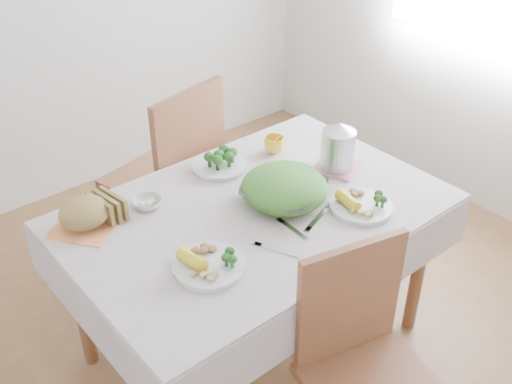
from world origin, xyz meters
TOP-DOWN VIEW (x-y plane):
  - floor at (0.00, 0.00)m, footprint 3.60×3.60m
  - dining_table at (0.00, 0.00)m, footprint 1.40×0.90m
  - tablecloth at (0.00, 0.00)m, footprint 1.50×1.00m
  - chair_far at (0.03, 0.78)m, footprint 0.57×0.57m
  - salad_bowl at (0.12, -0.04)m, footprint 0.43×0.43m
  - dinner_plate_left at (-0.36, -0.18)m, footprint 0.31×0.31m
  - dinner_plate_right at (0.32, -0.27)m, footprint 0.35×0.35m
  - broccoli_plate at (0.08, 0.34)m, footprint 0.29×0.29m
  - napkin at (-0.57, 0.32)m, footprint 0.32×0.32m
  - bread_loaf at (-0.57, 0.32)m, footprint 0.22×0.21m
  - fruit_bowl at (-0.33, 0.28)m, footprint 0.14×0.14m
  - yellow_mug at (0.36, 0.30)m, footprint 0.12×0.12m
  - pink_tray at (0.47, 0.00)m, footprint 0.23×0.23m
  - electric_kettle at (0.47, 0.00)m, footprint 0.18×0.18m
  - fork_left at (-0.11, -0.26)m, footprint 0.10×0.17m
  - fork_right at (0.02, -0.20)m, footprint 0.02×0.17m
  - knife at (0.13, -0.21)m, footprint 0.17×0.08m

SIDE VIEW (x-z plane):
  - floor at x=0.00m, z-range 0.00..0.00m
  - dining_table at x=0.00m, z-range 0.00..0.75m
  - chair_far at x=0.03m, z-range -0.06..0.99m
  - tablecloth at x=0.00m, z-range 0.75..0.76m
  - napkin at x=-0.57m, z-range 0.76..0.77m
  - fork_left at x=-0.11m, z-range 0.76..0.77m
  - fork_right at x=0.02m, z-range 0.76..0.77m
  - knife at x=0.13m, z-range 0.76..0.77m
  - pink_tray at x=0.47m, z-range 0.76..0.78m
  - broccoli_plate at x=0.08m, z-range 0.76..0.78m
  - dinner_plate_left at x=-0.36m, z-range 0.76..0.78m
  - dinner_plate_right at x=0.32m, z-range 0.76..0.78m
  - fruit_bowl at x=-0.33m, z-range 0.76..0.80m
  - yellow_mug at x=0.36m, z-range 0.76..0.84m
  - salad_bowl at x=0.12m, z-range 0.76..0.84m
  - bread_loaf at x=-0.57m, z-range 0.76..0.88m
  - electric_kettle at x=0.47m, z-range 0.78..0.99m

